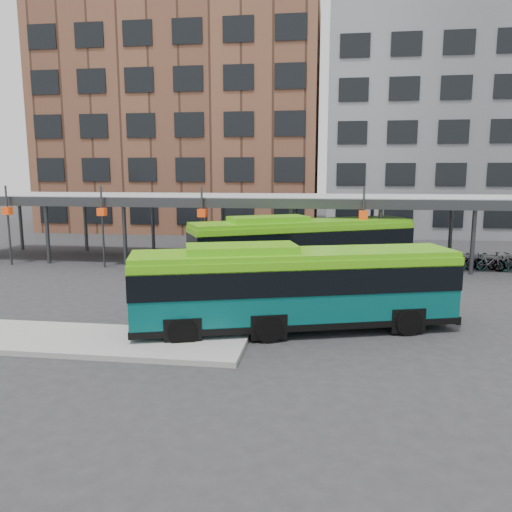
# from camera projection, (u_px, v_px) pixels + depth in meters

# --- Properties ---
(ground) EXTENTS (120.00, 120.00, 0.00)m
(ground) POSITION_uv_depth(u_px,v_px,m) (218.00, 321.00, 18.98)
(ground) COLOR #28282B
(ground) RESTS_ON ground
(boarding_island) EXTENTS (14.00, 3.00, 0.18)m
(boarding_island) POSITION_uv_depth(u_px,v_px,m) (40.00, 338.00, 16.79)
(boarding_island) COLOR gray
(boarding_island) RESTS_ON ground
(canopy) EXTENTS (40.00, 6.53, 4.80)m
(canopy) POSITION_uv_depth(u_px,v_px,m) (260.00, 200.00, 30.91)
(canopy) COLOR #999B9E
(canopy) RESTS_ON ground
(building_brick) EXTENTS (26.00, 14.00, 22.00)m
(building_brick) POSITION_uv_depth(u_px,v_px,m) (187.00, 117.00, 49.76)
(building_brick) COLOR brown
(building_brick) RESTS_ON ground
(building_grey) EXTENTS (24.00, 14.00, 20.00)m
(building_grey) POSITION_uv_depth(u_px,v_px,m) (458.00, 124.00, 46.39)
(building_grey) COLOR slate
(building_grey) RESTS_ON ground
(bus_front) EXTENTS (11.59, 5.58, 3.14)m
(bus_front) POSITION_uv_depth(u_px,v_px,m) (294.00, 286.00, 17.62)
(bus_front) COLOR #07504F
(bus_front) RESTS_ON ground
(bus_rear) EXTENTS (11.94, 7.87, 3.34)m
(bus_rear) POSITION_uv_depth(u_px,v_px,m) (302.00, 245.00, 26.61)
(bus_rear) COLOR #07504F
(bus_rear) RESTS_ON ground
(bike_rack) EXTENTS (7.13, 1.65, 1.06)m
(bike_rack) POSITION_uv_depth(u_px,v_px,m) (495.00, 262.00, 28.66)
(bike_rack) COLOR slate
(bike_rack) RESTS_ON ground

